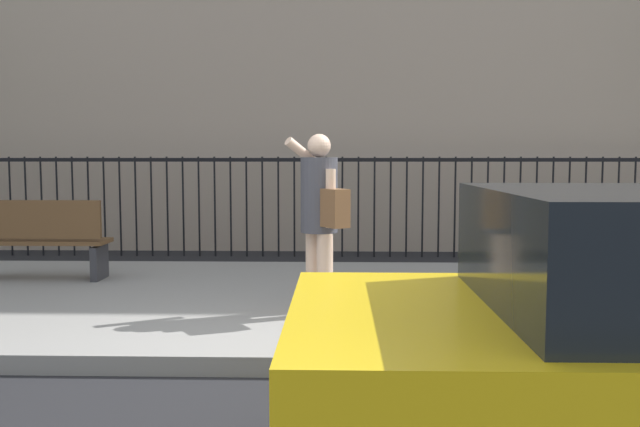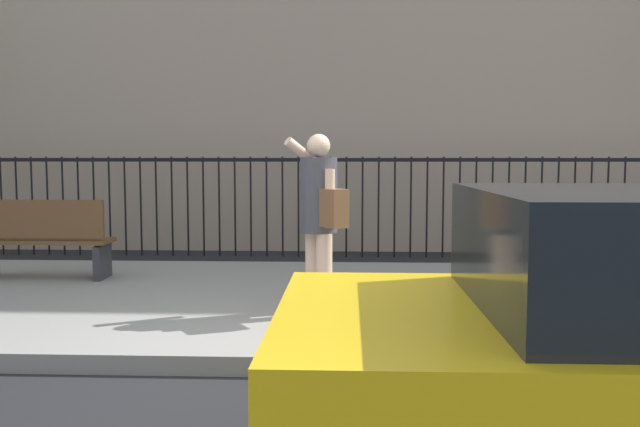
{
  "view_description": "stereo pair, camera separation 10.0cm",
  "coord_description": "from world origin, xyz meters",
  "views": [
    {
      "loc": [
        0.58,
        -4.69,
        1.59
      ],
      "look_at": [
        0.4,
        1.7,
        1.05
      ],
      "focal_mm": 37.44,
      "sensor_mm": 36.0,
      "label": 1
    },
    {
      "loc": [
        0.67,
        -4.69,
        1.59
      ],
      "look_at": [
        0.4,
        1.7,
        1.05
      ],
      "focal_mm": 37.44,
      "sensor_mm": 36.0,
      "label": 2
    }
  ],
  "objects": [
    {
      "name": "pedestrian_on_phone",
      "position": [
        0.41,
        1.38,
        1.11
      ],
      "size": [
        0.62,
        0.72,
        1.65
      ],
      "color": "beige",
      "rests_on": "sidewalk"
    },
    {
      "name": "iron_fence",
      "position": [
        0.0,
        5.9,
        1.02
      ],
      "size": [
        12.03,
        0.04,
        1.6
      ],
      "color": "black",
      "rests_on": "ground"
    },
    {
      "name": "sidewalk",
      "position": [
        0.0,
        2.2,
        0.07
      ],
      "size": [
        28.0,
        4.4,
        0.15
      ],
      "primitive_type": "cube",
      "color": "gray",
      "rests_on": "ground"
    },
    {
      "name": "street_bench",
      "position": [
        -2.95,
        2.95,
        0.65
      ],
      "size": [
        1.6,
        0.45,
        0.95
      ],
      "color": "brown",
      "rests_on": "sidewalk"
    },
    {
      "name": "ground_plane",
      "position": [
        0.0,
        0.0,
        0.0
      ],
      "size": [
        60.0,
        60.0,
        0.0
      ],
      "primitive_type": "plane",
      "color": "black"
    }
  ]
}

